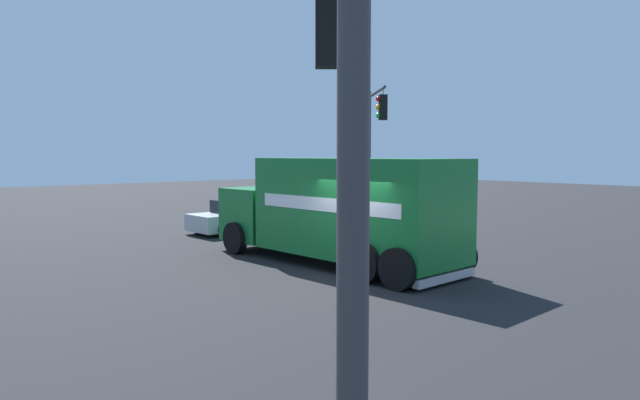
# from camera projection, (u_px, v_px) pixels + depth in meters

# --- Properties ---
(ground_plane) EXTENTS (100.00, 100.00, 0.00)m
(ground_plane) POSITION_uv_depth(u_px,v_px,m) (361.00, 278.00, 14.43)
(ground_plane) COLOR black
(delivery_truck) EXTENTS (8.24, 2.99, 3.04)m
(delivery_truck) POSITION_uv_depth(u_px,v_px,m) (339.00, 210.00, 16.16)
(delivery_truck) COLOR #146B2D
(delivery_truck) RESTS_ON ground
(traffic_light_primary) EXTENTS (3.14, 2.42, 5.89)m
(traffic_light_primary) POSITION_uv_depth(u_px,v_px,m) (373.00, 137.00, 23.64)
(traffic_light_primary) COLOR #38383D
(traffic_light_primary) RESTS_ON ground
(traffic_light_secondary) EXTENTS (3.32, 2.78, 5.68)m
(traffic_light_secondary) POSITION_uv_depth(u_px,v_px,m) (341.00, 82.00, 4.68)
(traffic_light_secondary) COLOR #38383D
(traffic_light_secondary) RESTS_ON ground
(sedan_silver) EXTENTS (2.11, 4.33, 1.31)m
(sedan_silver) POSITION_uv_depth(u_px,v_px,m) (243.00, 216.00, 23.04)
(sedan_silver) COLOR #B7BABF
(sedan_silver) RESTS_ON ground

